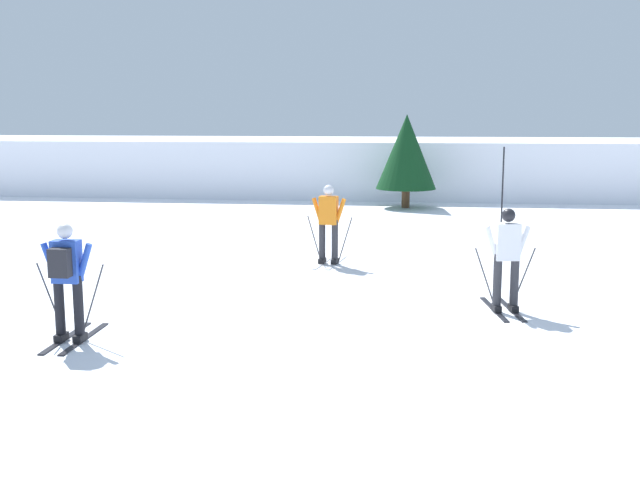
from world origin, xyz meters
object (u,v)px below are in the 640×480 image
Objects in this scene: skier_orange at (329,222)px; skier_white at (507,257)px; trail_marker_pole at (502,189)px; conifer_far_left at (406,152)px; skier_blue at (67,277)px.

skier_white is at bearing -48.13° from skier_orange.
conifer_far_left reaches higher than trail_marker_pole.
conifer_far_left is at bearing 119.01° from trail_marker_pole.
conifer_far_left is at bearing 81.11° from skier_orange.
skier_blue is 0.75× the size of trail_marker_pole.
skier_blue is (-3.06, -6.10, 0.04)m from skier_orange.
skier_blue is at bearing -105.97° from conifer_far_left.
skier_white is 0.54× the size of conifer_far_left.
trail_marker_pole is at bearing -60.99° from conifer_far_left.
skier_orange is 1.00× the size of skier_blue.
trail_marker_pole reaches higher than skier_blue.
trail_marker_pole reaches higher than skier_orange.
trail_marker_pole is at bearing 83.89° from skier_white.
trail_marker_pole is 0.73× the size of conifer_far_left.
skier_orange is 6.82m from trail_marker_pole.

